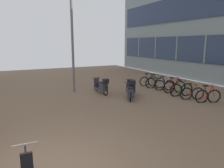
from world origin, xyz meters
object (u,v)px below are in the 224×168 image
bicycle_rack_03 (174,87)px  lamp_post (72,32)px  bicycle_rack_00 (208,96)px  scooter_near (130,92)px  bicycle_rack_05 (155,83)px  bicycle_rack_06 (148,81)px  scooter_far (131,87)px  bicycle_rack_02 (181,90)px  scooter_mid (102,86)px  bicycle_rack_01 (192,93)px  bicycle_rack_04 (164,85)px

bicycle_rack_03 → lamp_post: bearing=150.8°
bicycle_rack_00 → scooter_near: bearing=144.1°
bicycle_rack_05 → bicycle_rack_06: (0.03, 0.77, -0.01)m
scooter_far → bicycle_rack_02: bearing=-31.5°
bicycle_rack_03 → bicycle_rack_05: 1.55m
bicycle_rack_00 → scooter_mid: (-3.88, 3.98, 0.11)m
bicycle_rack_02 → scooter_near: size_ratio=0.88×
bicycle_rack_01 → scooter_near: size_ratio=0.75×
bicycle_rack_00 → bicycle_rack_02: (-0.22, 1.54, 0.02)m
bicycle_rack_01 → bicycle_rack_02: size_ratio=0.86×
lamp_post → scooter_mid: bearing=-43.4°
bicycle_rack_00 → scooter_far: (-2.54, 2.96, 0.10)m
bicycle_rack_03 → scooter_near: 3.08m
bicycle_rack_02 → scooter_far: bearing=148.5°
bicycle_rack_03 → bicycle_rack_06: bicycle_rack_03 is taller
bicycle_rack_03 → scooter_near: bicycle_rack_03 is taller
bicycle_rack_03 → scooter_mid: (-3.88, 1.67, 0.08)m
bicycle_rack_00 → bicycle_rack_06: same height
bicycle_rack_02 → scooter_mid: bicycle_rack_02 is taller
bicycle_rack_01 → scooter_far: bearing=136.4°
bicycle_rack_04 → scooter_far: scooter_far is taller
bicycle_rack_06 → scooter_mid: bearing=-170.3°
bicycle_rack_02 → bicycle_rack_03: bicycle_rack_02 is taller
bicycle_rack_06 → bicycle_rack_04: bearing=-87.1°
bicycle_rack_01 → lamp_post: bearing=138.1°
lamp_post → bicycle_rack_00: bearing=-45.1°
bicycle_rack_02 → bicycle_rack_03: size_ratio=1.01×
bicycle_rack_02 → scooter_mid: (-3.66, 2.44, 0.08)m
bicycle_rack_04 → scooter_near: 3.12m
bicycle_rack_00 → bicycle_rack_03: bicycle_rack_03 is taller
bicycle_rack_01 → lamp_post: (-4.93, 4.43, 3.14)m
bicycle_rack_01 → scooter_mid: scooter_mid is taller
bicycle_rack_06 → scooter_far: 2.90m
bicycle_rack_04 → scooter_far: 2.46m
bicycle_rack_02 → bicycle_rack_06: (0.06, 3.08, -0.02)m
bicycle_rack_01 → bicycle_rack_03: (0.24, 1.54, 0.03)m
bicycle_rack_03 → bicycle_rack_04: bearing=96.2°
bicycle_rack_00 → bicycle_rack_06: (-0.16, 4.61, -0.00)m
bicycle_rack_04 → scooter_near: bicycle_rack_04 is taller
scooter_near → scooter_mid: (-0.80, 1.75, 0.06)m
bicycle_rack_04 → bicycle_rack_06: (-0.08, 1.54, 0.00)m
scooter_mid → scooter_far: bearing=-37.2°
scooter_near → scooter_far: size_ratio=0.97×
bicycle_rack_05 → scooter_far: size_ratio=0.77×
bicycle_rack_03 → bicycle_rack_05: (-0.19, 1.54, -0.01)m
bicycle_rack_05 → lamp_post: size_ratio=0.20×
bicycle_rack_01 → bicycle_rack_05: (0.05, 3.08, 0.02)m
bicycle_rack_02 → scooter_near: bicycle_rack_02 is taller
scooter_near → scooter_mid: size_ratio=0.83×
bicycle_rack_05 → bicycle_rack_01: bearing=-90.9°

